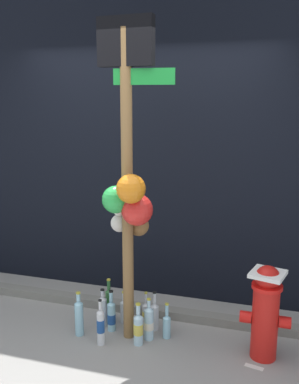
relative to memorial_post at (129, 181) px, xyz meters
name	(u,v)px	position (x,y,z in m)	size (l,w,h in m)	color
ground_plane	(93,365)	(-0.15, -0.46, -1.37)	(14.00, 14.00, 0.00)	gray
building_wall	(147,145)	(-0.15, 0.98, 0.18)	(10.00, 0.20, 3.08)	black
curb_strip	(131,307)	(-0.15, 0.43, -1.33)	(8.00, 0.12, 0.08)	slate
memorial_post	(129,181)	(0.00, 0.00, 0.00)	(0.60, 0.60, 2.59)	olive
fire_hydrant	(266,310)	(1.09, 0.03, -0.96)	(0.39, 0.30, 0.76)	red
bottle_0	(101,326)	(-0.20, -0.17, -1.20)	(0.07, 0.07, 0.40)	silver
bottle_1	(146,313)	(0.06, 0.23, -1.25)	(0.07, 0.07, 0.32)	silver
bottle_2	(111,315)	(-0.20, 0.06, -1.23)	(0.07, 0.07, 0.37)	#93CCE0
bottle_3	(167,325)	(0.29, 0.08, -1.25)	(0.07, 0.07, 0.32)	#93CCE0
bottle_4	(124,310)	(-0.14, 0.21, -1.24)	(0.07, 0.07, 0.30)	silver
bottle_5	(109,305)	(-0.28, 0.21, -1.21)	(0.07, 0.07, 0.41)	#337038
bottle_6	(79,317)	(-0.44, -0.09, -1.20)	(0.07, 0.07, 0.39)	#93CCE0
bottle_7	(138,328)	(0.09, -0.08, -1.22)	(0.08, 0.08, 0.37)	#B2DBEA
bottle_8	(103,310)	(-0.30, 0.11, -1.22)	(0.07, 0.07, 0.35)	silver
bottle_9	(149,323)	(0.15, 0.02, -1.22)	(0.08, 0.08, 0.37)	#B2DBEA
bottle_10	(155,315)	(0.16, 0.18, -1.23)	(0.08, 0.08, 0.36)	silver
litter_2	(254,367)	(1.03, -0.13, -1.36)	(0.14, 0.04, 0.01)	silver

